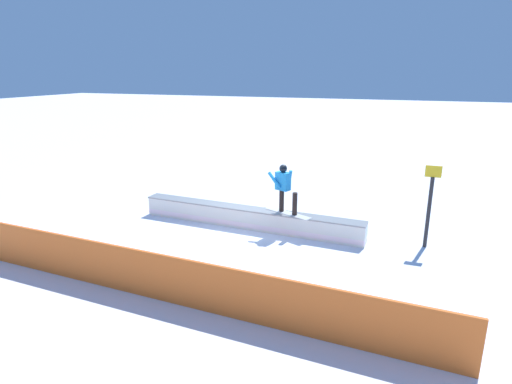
# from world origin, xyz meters

# --- Properties ---
(ground_plane) EXTENTS (120.00, 120.00, 0.00)m
(ground_plane) POSITION_xyz_m (0.00, 0.00, 0.00)
(ground_plane) COLOR white
(grind_box) EXTENTS (6.95, 0.85, 0.62)m
(grind_box) POSITION_xyz_m (0.00, 0.00, 0.28)
(grind_box) COLOR white
(grind_box) RESTS_ON ground_plane
(snowboarder) EXTENTS (1.49, 0.82, 1.40)m
(snowboarder) POSITION_xyz_m (-1.10, 0.01, 1.38)
(snowboarder) COLOR silver
(snowboarder) RESTS_ON grind_box
(safety_fence) EXTENTS (11.32, 0.65, 1.03)m
(safety_fence) POSITION_xyz_m (0.00, 4.51, 0.52)
(safety_fence) COLOR orange
(safety_fence) RESTS_ON ground_plane
(trail_marker) EXTENTS (0.40, 0.10, 2.23)m
(trail_marker) POSITION_xyz_m (-4.96, -0.30, 1.19)
(trail_marker) COLOR #262628
(trail_marker) RESTS_ON ground_plane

